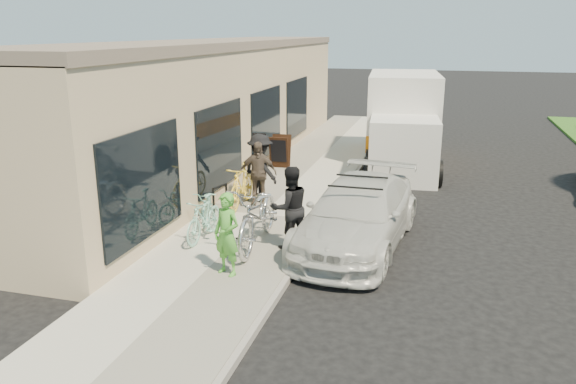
# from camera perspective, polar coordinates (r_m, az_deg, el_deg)

# --- Properties ---
(ground) EXTENTS (120.00, 120.00, 0.00)m
(ground) POSITION_cam_1_polar(r_m,az_deg,el_deg) (10.77, 2.66, -8.82)
(ground) COLOR black
(ground) RESTS_ON ground
(sidewalk) EXTENTS (3.00, 34.00, 0.15)m
(sidewalk) POSITION_cam_1_polar(r_m,az_deg,el_deg) (13.93, -2.59, -2.58)
(sidewalk) COLOR #B2AEA0
(sidewalk) RESTS_ON ground
(curb) EXTENTS (0.12, 34.00, 0.13)m
(curb) POSITION_cam_1_polar(r_m,az_deg,el_deg) (13.55, 3.67, -3.18)
(curb) COLOR gray
(curb) RESTS_ON ground
(storefront) EXTENTS (3.60, 20.00, 4.22)m
(storefront) POSITION_cam_1_polar(r_m,az_deg,el_deg) (19.16, -7.32, 8.76)
(storefront) COLOR tan
(storefront) RESTS_ON ground
(bike_rack) EXTENTS (0.19, 0.56, 0.80)m
(bike_rack) POSITION_cam_1_polar(r_m,az_deg,el_deg) (13.65, -6.91, -0.62)
(bike_rack) COLOR black
(bike_rack) RESTS_ON sidewalk
(sandwich_board) EXTENTS (0.67, 0.68, 1.05)m
(sandwich_board) POSITION_cam_1_polar(r_m,az_deg,el_deg) (18.58, -0.82, 4.16)
(sandwich_board) COLOR black
(sandwich_board) RESTS_ON sidewalk
(sedan_white) EXTENTS (2.49, 5.11, 1.47)m
(sedan_white) POSITION_cam_1_polar(r_m,az_deg,el_deg) (12.19, 7.11, -2.27)
(sedan_white) COLOR silver
(sedan_white) RESTS_ON ground
(sedan_silver) EXTENTS (1.18, 2.89, 0.98)m
(sedan_silver) POSITION_cam_1_polar(r_m,az_deg,el_deg) (13.78, 8.07, -1.12)
(sedan_silver) COLOR gray
(sedan_silver) RESTS_ON ground
(moving_truck) EXTENTS (2.93, 6.47, 3.09)m
(moving_truck) POSITION_cam_1_polar(r_m,az_deg,el_deg) (20.08, 11.55, 6.73)
(moving_truck) COLOR silver
(moving_truck) RESTS_ON ground
(tandem_bike) EXTENTS (1.04, 2.65, 1.37)m
(tandem_bike) POSITION_cam_1_polar(r_m,az_deg,el_deg) (11.74, -3.01, -2.29)
(tandem_bike) COLOR silver
(tandem_bike) RESTS_ON sidewalk
(woman_rider) EXTENTS (0.67, 0.56, 1.57)m
(woman_rider) POSITION_cam_1_polar(r_m,az_deg,el_deg) (10.38, -6.23, -4.29)
(woman_rider) COLOR green
(woman_rider) RESTS_ON sidewalk
(man_standing) EXTENTS (1.07, 1.04, 1.74)m
(man_standing) POSITION_cam_1_polar(r_m,az_deg,el_deg) (11.55, 0.19, -1.59)
(man_standing) COLOR black
(man_standing) RESTS_ON sidewalk
(cruiser_bike_a) EXTENTS (0.53, 1.61, 0.95)m
(cruiser_bike_a) POSITION_cam_1_polar(r_m,az_deg,el_deg) (12.28, -8.52, -2.64)
(cruiser_bike_a) COLOR #8ACEB8
(cruiser_bike_a) RESTS_ON sidewalk
(cruiser_bike_b) EXTENTS (0.95, 1.61, 0.80)m
(cruiser_bike_b) POSITION_cam_1_polar(r_m,az_deg,el_deg) (13.43, -8.22, -1.33)
(cruiser_bike_b) COLOR #8ACEB8
(cruiser_bike_b) RESTS_ON sidewalk
(cruiser_bike_c) EXTENTS (0.61, 1.88, 1.12)m
(cruiser_bike_c) POSITION_cam_1_polar(r_m,az_deg,el_deg) (14.43, -4.75, 0.67)
(cruiser_bike_c) COLOR yellow
(cruiser_bike_c) RESTS_ON sidewalk
(bystander_a) EXTENTS (1.34, 1.19, 1.80)m
(bystander_a) POSITION_cam_1_polar(r_m,az_deg,el_deg) (14.79, -2.85, 2.46)
(bystander_a) COLOR black
(bystander_a) RESTS_ON sidewalk
(bystander_b) EXTENTS (1.05, 0.66, 1.66)m
(bystander_b) POSITION_cam_1_polar(r_m,az_deg,el_deg) (14.52, -3.09, 1.92)
(bystander_b) COLOR brown
(bystander_b) RESTS_ON sidewalk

